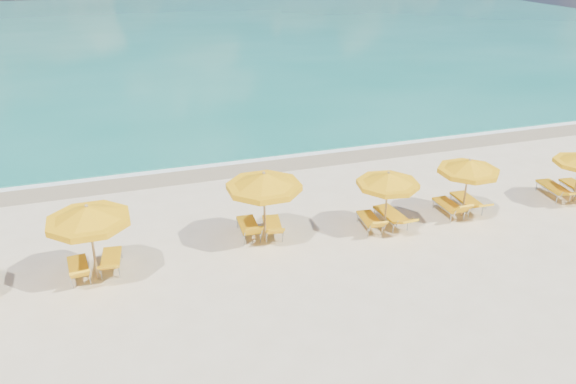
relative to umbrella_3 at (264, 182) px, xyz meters
name	(u,v)px	position (x,y,z in m)	size (l,w,h in m)	color
ground_plane	(302,241)	(1.19, -0.41, -2.19)	(120.00, 120.00, 0.00)	beige
ocean	(154,33)	(1.19, 47.59, -2.19)	(120.00, 80.00, 0.30)	#147264
wet_sand_band	(248,165)	(1.19, 6.99, -2.19)	(120.00, 2.60, 0.01)	tan
foam_line	(243,159)	(1.19, 7.79, -2.19)	(120.00, 1.20, 0.03)	white
whitecap_near	(104,118)	(-4.81, 16.59, -2.19)	(14.00, 0.36, 0.05)	white
whitecap_far	(295,75)	(9.19, 23.59, -2.19)	(18.00, 0.30, 0.05)	white
umbrella_2	(88,216)	(-5.47, -0.64, -0.04)	(3.24, 3.24, 2.52)	tan
umbrella_3	(264,182)	(0.00, 0.00, 0.00)	(3.30, 3.30, 2.57)	tan
umbrella_4	(388,180)	(4.27, -0.50, -0.30)	(2.62, 2.62, 2.22)	tan
umbrella_5	(469,167)	(7.54, -0.43, -0.26)	(2.91, 2.91, 2.27)	tan
lounger_2_left	(79,271)	(-6.00, -0.39, -1.98)	(0.75, 1.77, 0.80)	#A5A8AD
lounger_2_right	(112,263)	(-5.04, -0.22, -1.97)	(0.77, 1.83, 0.77)	#A5A8AD
lounger_3_left	(249,230)	(-0.43, 0.52, -1.96)	(0.73, 1.86, 0.90)	#A5A8AD
lounger_3_right	(273,229)	(0.37, 0.34, -1.97)	(0.90, 1.88, 0.80)	#A5A8AD
lounger_4_left	(370,223)	(3.78, -0.32, -1.98)	(0.76, 1.77, 0.80)	#A5A8AD
lounger_4_right	(391,219)	(4.66, -0.27, -1.95)	(0.79, 2.06, 0.76)	#A5A8AD
lounger_5_left	(449,209)	(7.07, -0.24, -1.96)	(0.65, 1.80, 0.88)	#A5A8AD
lounger_5_right	(467,204)	(7.96, -0.09, -1.96)	(0.72, 1.99, 0.78)	#A5A8AD
lounger_6_left	(554,192)	(11.92, -0.19, -1.95)	(0.87, 2.11, 0.76)	#A5A8AD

